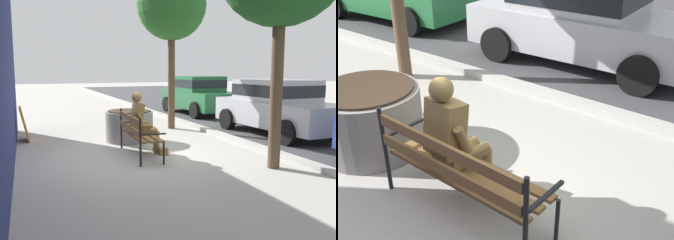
# 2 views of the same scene
# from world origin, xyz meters

# --- Properties ---
(ground_plane) EXTENTS (80.00, 80.00, 0.00)m
(ground_plane) POSITION_xyz_m (0.00, 0.00, 0.00)
(ground_plane) COLOR #ADA8A0
(curb_stone) EXTENTS (60.00, 0.20, 0.12)m
(curb_stone) POSITION_xyz_m (0.00, 2.90, 0.06)
(curb_stone) COLOR #B2AFA8
(curb_stone) RESTS_ON ground
(park_bench) EXTENTS (1.82, 0.60, 0.95)m
(park_bench) POSITION_xyz_m (-0.02, 0.11, 0.54)
(park_bench) COLOR brown
(park_bench) RESTS_ON ground
(bronze_statue_seated) EXTENTS (0.71, 0.78, 1.37)m
(bronze_statue_seated) POSITION_xyz_m (-0.19, 0.32, 0.67)
(bronze_statue_seated) COLOR olive
(bronze_statue_seated) RESTS_ON ground
(concrete_planter) EXTENTS (1.22, 1.22, 0.80)m
(concrete_planter) POSITION_xyz_m (-1.72, 0.40, 0.40)
(concrete_planter) COLOR gray
(concrete_planter) RESTS_ON ground
(parked_car_silver) EXTENTS (4.17, 2.05, 1.56)m
(parked_car_silver) POSITION_xyz_m (-1.17, 4.64, 0.84)
(parked_car_silver) COLOR #B7B7BC
(parked_car_silver) RESTS_ON ground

